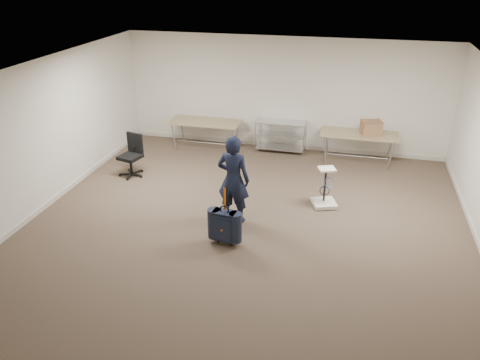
# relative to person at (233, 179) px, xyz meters

# --- Properties ---
(ground) EXTENTS (9.00, 9.00, 0.00)m
(ground) POSITION_rel_person_xyz_m (0.29, -0.59, -0.83)
(ground) COLOR #46342A
(ground) RESTS_ON ground
(room_shell) EXTENTS (8.00, 9.00, 9.00)m
(room_shell) POSITION_rel_person_xyz_m (0.29, 0.79, -0.78)
(room_shell) COLOR white
(room_shell) RESTS_ON ground
(folding_table_left) EXTENTS (1.80, 0.75, 0.73)m
(folding_table_left) POSITION_rel_person_xyz_m (-1.61, 3.36, -0.16)
(folding_table_left) COLOR #8D7D56
(folding_table_left) RESTS_ON ground
(folding_table_right) EXTENTS (1.80, 0.75, 0.73)m
(folding_table_right) POSITION_rel_person_xyz_m (2.19, 3.36, -0.16)
(folding_table_right) COLOR #8D7D56
(folding_table_right) RESTS_ON ground
(wire_shelf) EXTENTS (1.22, 0.47, 0.80)m
(wire_shelf) POSITION_rel_person_xyz_m (0.29, 3.61, -0.39)
(wire_shelf) COLOR silver
(wire_shelf) RESTS_ON ground
(person) EXTENTS (0.65, 0.46, 1.67)m
(person) POSITION_rel_person_xyz_m (0.00, 0.00, 0.00)
(person) COLOR black
(person) RESTS_ON ground
(suitcase) EXTENTS (0.41, 0.27, 1.07)m
(suitcase) POSITION_rel_person_xyz_m (0.06, -0.84, -0.47)
(suitcase) COLOR #161A33
(suitcase) RESTS_ON ground
(office_chair) EXTENTS (0.58, 0.58, 0.95)m
(office_chair) POSITION_rel_person_xyz_m (-2.73, 1.40, -0.55)
(office_chair) COLOR black
(office_chair) RESTS_ON ground
(equipment_cart) EXTENTS (0.57, 0.57, 0.81)m
(equipment_cart) POSITION_rel_person_xyz_m (1.61, 0.96, -0.62)
(equipment_cart) COLOR beige
(equipment_cart) RESTS_ON ground
(cardboard_box) EXTENTS (0.52, 0.45, 0.33)m
(cardboard_box) POSITION_rel_person_xyz_m (2.43, 3.35, 0.06)
(cardboard_box) COLOR #A1834B
(cardboard_box) RESTS_ON folding_table_right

